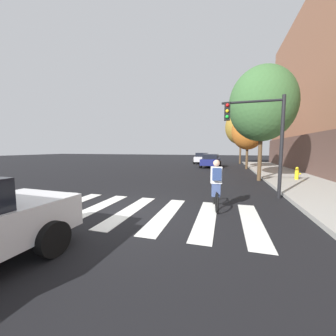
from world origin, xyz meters
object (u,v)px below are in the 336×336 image
(street_tree_far, at_px, (241,127))
(sedan_mid, at_px, (211,160))
(traffic_light_near, at_px, (260,129))
(street_tree_mid, at_px, (248,132))
(sedan_far, at_px, (202,158))
(cyclist, at_px, (216,185))
(street_tree_near, at_px, (262,104))
(fire_hydrant, at_px, (297,173))

(street_tree_far, bearing_deg, sedan_mid, -118.90)
(traffic_light_near, height_order, street_tree_mid, street_tree_mid)
(sedan_far, height_order, street_tree_mid, street_tree_mid)
(sedan_far, distance_m, street_tree_far, 6.63)
(sedan_far, bearing_deg, street_tree_far, 9.10)
(cyclist, xyz_separation_m, traffic_light_near, (1.64, 2.26, 2.02))
(cyclist, xyz_separation_m, street_tree_near, (2.42, 7.05, 3.98))
(sedan_far, bearing_deg, street_tree_mid, -51.43)
(sedan_mid, xyz_separation_m, street_tree_mid, (3.63, -1.01, 2.98))
(traffic_light_near, xyz_separation_m, street_tree_mid, (0.76, 12.43, 0.88))
(sedan_far, distance_m, fire_hydrant, 15.86)
(fire_hydrant, xyz_separation_m, street_tree_far, (-2.34, 14.83, 4.44))
(street_tree_near, relative_size, street_tree_far, 0.97)
(cyclist, height_order, street_tree_far, street_tree_far)
(cyclist, distance_m, street_tree_far, 22.52)
(fire_hydrant, distance_m, street_tree_far, 15.66)
(cyclist, relative_size, fire_hydrant, 2.18)
(street_tree_mid, bearing_deg, street_tree_near, -89.86)
(fire_hydrant, height_order, street_tree_mid, street_tree_mid)
(sedan_far, relative_size, traffic_light_near, 1.03)
(fire_hydrant, height_order, street_tree_far, street_tree_far)
(sedan_far, height_order, cyclist, cyclist)
(sedan_mid, relative_size, sedan_far, 1.00)
(traffic_light_near, height_order, street_tree_far, street_tree_far)
(sedan_mid, height_order, traffic_light_near, traffic_light_near)
(sedan_far, relative_size, fire_hydrant, 5.55)
(cyclist, bearing_deg, fire_hydrant, 57.39)
(fire_hydrant, bearing_deg, street_tree_mid, 106.39)
(street_tree_near, bearing_deg, street_tree_far, 90.60)
(street_tree_mid, bearing_deg, sedan_far, 128.57)
(street_tree_mid, bearing_deg, fire_hydrant, -73.61)
(street_tree_mid, distance_m, street_tree_far, 7.44)
(fire_hydrant, relative_size, street_tree_near, 0.11)
(sedan_mid, relative_size, street_tree_mid, 0.78)
(traffic_light_near, distance_m, street_tree_mid, 12.48)
(street_tree_far, bearing_deg, traffic_light_near, -91.79)
(sedan_far, relative_size, street_tree_far, 0.59)
(sedan_mid, bearing_deg, traffic_light_near, -77.92)
(street_tree_mid, bearing_deg, traffic_light_near, -93.49)
(fire_hydrant, bearing_deg, sedan_far, 117.85)
(traffic_light_near, bearing_deg, sedan_mid, 102.08)
(street_tree_near, height_order, street_tree_mid, street_tree_near)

